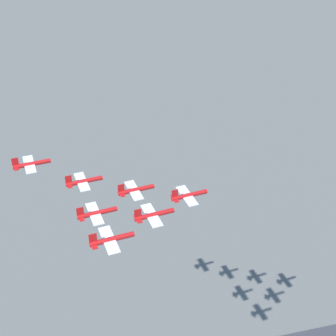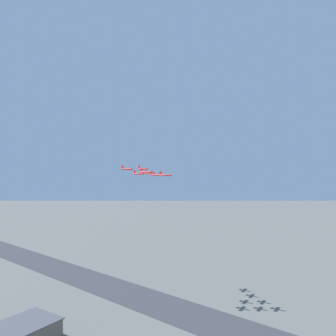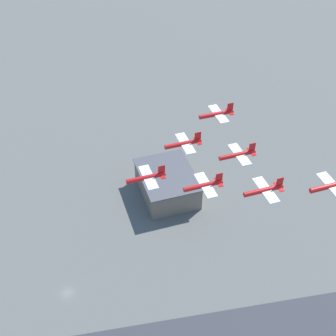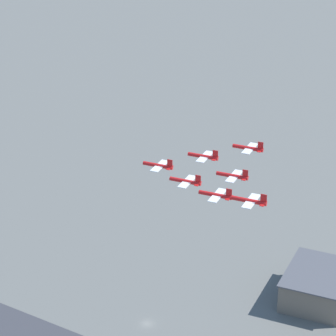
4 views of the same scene
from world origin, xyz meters
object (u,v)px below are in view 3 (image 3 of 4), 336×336
jet_3 (265,190)px  jet_4 (239,154)px  hangar (167,184)px  jet_5 (218,114)px  jet_6 (331,186)px  jet_0 (147,177)px  jet_1 (205,185)px  jet_2 (184,143)px

jet_3 → jet_4: jet_3 is taller
hangar → jet_5: jet_5 is taller
jet_3 → jet_6: jet_6 is taller
jet_0 → jet_6: 36.87m
jet_1 → jet_4: jet_4 is taller
jet_1 → jet_6: bearing=-120.5°
jet_0 → jet_2: bearing=-59.5°
jet_2 → jet_3: jet_2 is taller
jet_0 → jet_6: size_ratio=1.00×
jet_1 → jet_4: size_ratio=1.00×
jet_0 → jet_1: bearing=-120.5°
jet_1 → jet_3: jet_3 is taller
jet_2 → jet_6: (-24.58, -21.21, 2.48)m
jet_3 → jet_5: jet_5 is taller
hangar → jet_4: (-78.05, 8.58, 77.69)m
jet_1 → jet_2: size_ratio=1.00×
jet_3 → jet_5: (24.73, 0.18, 2.78)m
hangar → jet_3: bearing=174.6°
hangar → jet_4: size_ratio=3.58×
jet_0 → jet_3: (-12.21, -21.11, 1.06)m
jet_1 → jet_0: bearing=59.5°
jet_5 → jet_6: 32.66m
jet_2 → jet_3: size_ratio=1.00×
hangar → jet_1: 115.65m
jet_1 → hangar: bearing=-13.1°
jet_5 → jet_2: bearing=120.5°
jet_5 → jet_1: bearing=150.5°
hangar → jet_6: jet_6 is taller
jet_3 → jet_6: bearing=-120.5°
jet_4 → jet_5: size_ratio=1.00×
jet_1 → jet_3: size_ratio=1.00×
jet_6 → jet_5: bearing=18.8°
jet_1 → jet_3: 12.24m
jet_1 → jet_5: (18.63, -10.38, 3.78)m
jet_0 → jet_6: (-18.32, -31.67, 4.52)m
hangar → jet_5: bearing=172.5°
jet_0 → jet_5: jet_5 is taller
jet_0 → jet_5: size_ratio=1.00×
jet_4 → jet_5: jet_5 is taller
jet_0 → jet_3: bearing=-120.5°
jet_6 → hangar: bearing=0.8°
jet_1 → jet_6: jet_6 is taller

